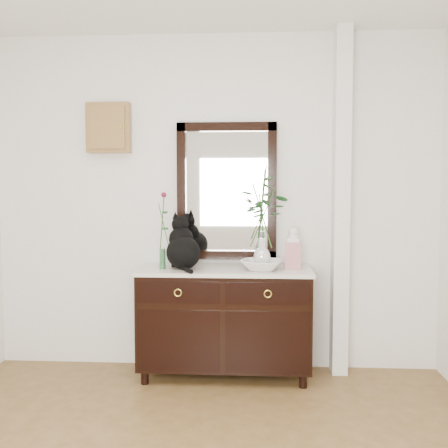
# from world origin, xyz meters

# --- Properties ---
(wall_back) EXTENTS (3.60, 0.04, 2.70)m
(wall_back) POSITION_xyz_m (0.00, 1.98, 1.35)
(wall_back) COLOR silver
(wall_back) RESTS_ON ground
(pilaster) EXTENTS (0.12, 0.20, 2.70)m
(pilaster) POSITION_xyz_m (1.00, 1.90, 1.35)
(pilaster) COLOR silver
(pilaster) RESTS_ON ground
(sideboard) EXTENTS (1.33, 0.52, 0.82)m
(sideboard) POSITION_xyz_m (0.10, 1.73, 0.47)
(sideboard) COLOR black
(sideboard) RESTS_ON ground
(wall_mirror) EXTENTS (0.80, 0.06, 1.10)m
(wall_mirror) POSITION_xyz_m (0.10, 1.97, 1.44)
(wall_mirror) COLOR black
(wall_mirror) RESTS_ON wall_back
(key_cabinet) EXTENTS (0.35, 0.10, 0.40)m
(key_cabinet) POSITION_xyz_m (-0.85, 1.94, 1.95)
(key_cabinet) COLOR brown
(key_cabinet) RESTS_ON wall_back
(cat) EXTENTS (0.41, 0.45, 0.41)m
(cat) POSITION_xyz_m (-0.22, 1.70, 1.06)
(cat) COLOR black
(cat) RESTS_ON sideboard
(lotus_bowl) EXTENTS (0.36, 0.36, 0.08)m
(lotus_bowl) POSITION_xyz_m (0.38, 1.67, 0.89)
(lotus_bowl) COLOR white
(lotus_bowl) RESTS_ON sideboard
(vase_branches) EXTENTS (0.42, 0.42, 0.78)m
(vase_branches) POSITION_xyz_m (0.38, 1.67, 1.26)
(vase_branches) COLOR silver
(vase_branches) RESTS_ON lotus_bowl
(bud_vase_rose) EXTENTS (0.07, 0.07, 0.60)m
(bud_vase_rose) POSITION_xyz_m (-0.37, 1.69, 1.15)
(bud_vase_rose) COLOR #31633B
(bud_vase_rose) RESTS_ON sideboard
(ginger_jar) EXTENTS (0.13, 0.13, 0.33)m
(ginger_jar) POSITION_xyz_m (0.62, 1.77, 1.01)
(ginger_jar) COLOR silver
(ginger_jar) RESTS_ON sideboard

